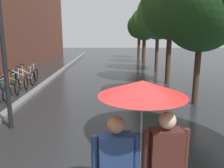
% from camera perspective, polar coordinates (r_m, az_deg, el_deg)
% --- Properties ---
extents(kerb_strip, '(0.30, 36.00, 0.12)m').
position_cam_1_polar(kerb_strip, '(12.79, -15.78, 0.78)').
color(kerb_strip, slate).
rests_on(kerb_strip, ground).
extents(street_tree_1, '(2.95, 2.95, 5.42)m').
position_cam_1_polar(street_tree_1, '(8.74, 21.91, 18.88)').
color(street_tree_1, '#473323').
rests_on(street_tree_1, ground).
extents(street_tree_2, '(2.99, 2.99, 6.06)m').
position_cam_1_polar(street_tree_2, '(12.21, 14.76, 19.59)').
color(street_tree_2, '#473323').
rests_on(street_tree_2, ground).
extents(street_tree_3, '(2.94, 2.94, 5.42)m').
position_cam_1_polar(street_tree_3, '(16.21, 11.60, 16.63)').
color(street_tree_3, '#473323').
rests_on(street_tree_3, ground).
extents(street_tree_4, '(2.43, 2.43, 4.84)m').
position_cam_1_polar(street_tree_4, '(20.45, 8.24, 14.76)').
color(street_tree_4, '#473323').
rests_on(street_tree_4, ground).
extents(street_tree_5, '(2.49, 2.49, 4.59)m').
position_cam_1_polar(street_tree_5, '(24.32, 6.92, 14.22)').
color(street_tree_5, '#473323').
rests_on(street_tree_5, ground).
extents(parked_bicycle_5, '(1.14, 0.80, 0.96)m').
position_cam_1_polar(parked_bicycle_5, '(10.61, -25.44, -0.63)').
color(parked_bicycle_5, black).
rests_on(parked_bicycle_5, ground).
extents(parked_bicycle_6, '(1.16, 0.83, 0.96)m').
position_cam_1_polar(parked_bicycle_6, '(11.38, -23.38, 0.40)').
color(parked_bicycle_6, black).
rests_on(parked_bicycle_6, ground).
extents(parked_bicycle_7, '(1.12, 0.77, 0.96)m').
position_cam_1_polar(parked_bicycle_7, '(12.37, -21.56, 1.47)').
color(parked_bicycle_7, black).
rests_on(parked_bicycle_7, ground).
extents(parked_bicycle_8, '(1.09, 0.71, 0.96)m').
position_cam_1_polar(parked_bicycle_8, '(13.37, -20.77, 2.31)').
color(parked_bicycle_8, black).
rests_on(parked_bicycle_8, ground).
extents(couple_under_umbrella, '(1.21, 1.04, 2.06)m').
position_cam_1_polar(couple_under_umbrella, '(2.85, 7.40, -13.61)').
color(couple_under_umbrella, black).
rests_on(couple_under_umbrella, ground).
extents(street_lamp_post, '(0.24, 0.24, 3.89)m').
position_cam_1_polar(street_lamp_post, '(6.56, -25.80, 8.87)').
color(street_lamp_post, black).
rests_on(street_lamp_post, ground).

